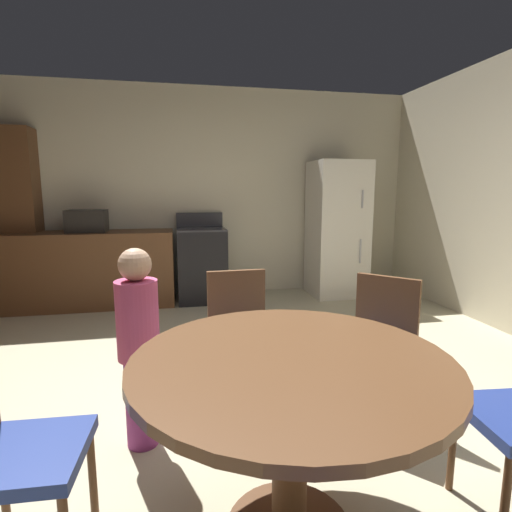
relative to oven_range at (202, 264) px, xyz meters
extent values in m
plane|color=beige|center=(0.19, -2.80, -0.47)|extent=(14.00, 14.00, 0.00)
cube|color=beige|center=(0.19, 0.40, 0.88)|extent=(5.64, 0.12, 2.70)
cube|color=brown|center=(-1.34, 0.00, -0.02)|extent=(1.99, 0.60, 0.90)
cube|color=brown|center=(-2.12, 0.18, 0.58)|extent=(0.44, 0.36, 2.10)
cube|color=black|center=(0.00, 0.00, -0.02)|extent=(0.60, 0.60, 0.90)
cube|color=#38383D|center=(0.00, 0.00, 0.44)|extent=(0.60, 0.60, 0.02)
cube|color=#38383D|center=(0.00, 0.28, 0.54)|extent=(0.60, 0.04, 0.18)
cube|color=silver|center=(1.78, -0.05, 0.41)|extent=(0.68, 0.66, 1.76)
cylinder|color=#B2B2B7|center=(1.96, -0.39, 0.81)|extent=(0.02, 0.02, 0.22)
cylinder|color=#B2B2B7|center=(1.96, -0.39, 0.16)|extent=(0.02, 0.02, 0.30)
cube|color=black|center=(-1.33, 0.00, 0.56)|extent=(0.44, 0.32, 0.26)
cylinder|color=brown|center=(0.11, -3.63, -0.11)|extent=(0.14, 0.14, 0.72)
cylinder|color=brown|center=(0.11, -3.63, 0.27)|extent=(1.22, 1.22, 0.04)
cylinder|color=brown|center=(0.88, -3.88, -0.25)|extent=(0.03, 0.03, 0.43)
cylinder|color=brown|center=(0.91, -3.54, -0.25)|extent=(0.03, 0.03, 0.43)
cylinder|color=brown|center=(0.80, -3.21, -0.25)|extent=(0.03, 0.03, 0.43)
cylinder|color=brown|center=(0.57, -2.96, -0.25)|extent=(0.03, 0.03, 0.43)
cylinder|color=brown|center=(1.05, -2.98, -0.25)|extent=(0.03, 0.03, 0.43)
cylinder|color=brown|center=(0.82, -2.73, -0.25)|extent=(0.03, 0.03, 0.43)
cube|color=navy|center=(0.81, -2.97, -0.02)|extent=(0.57, 0.57, 0.05)
cube|color=brown|center=(0.94, -2.85, 0.19)|extent=(0.29, 0.30, 0.42)
cylinder|color=brown|center=(0.25, -2.83, -0.25)|extent=(0.03, 0.03, 0.43)
cylinder|color=brown|center=(-0.09, -2.84, -0.25)|extent=(0.03, 0.03, 0.43)
cylinder|color=brown|center=(0.24, -2.49, -0.25)|extent=(0.03, 0.03, 0.43)
cylinder|color=brown|center=(-0.10, -2.50, -0.25)|extent=(0.03, 0.03, 0.43)
cube|color=navy|center=(0.08, -2.67, -0.02)|extent=(0.41, 0.41, 0.05)
cube|color=brown|center=(0.07, -2.49, 0.19)|extent=(0.38, 0.05, 0.42)
cylinder|color=brown|center=(-0.67, -3.42, -0.25)|extent=(0.03, 0.03, 0.43)
cylinder|color=brown|center=(-1.01, -3.40, -0.25)|extent=(0.03, 0.03, 0.43)
cube|color=navy|center=(-0.85, -3.58, -0.02)|extent=(0.42, 0.42, 0.05)
cylinder|color=#8C337A|center=(-0.52, -2.90, -0.22)|extent=(0.17, 0.17, 0.50)
cylinder|color=#D14C7A|center=(-0.52, -2.90, 0.24)|extent=(0.31, 0.31, 0.42)
sphere|color=#D6A884|center=(-0.52, -2.90, 0.54)|extent=(0.17, 0.17, 0.17)
camera|label=1|loc=(-0.30, -4.99, 0.91)|focal=27.98mm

